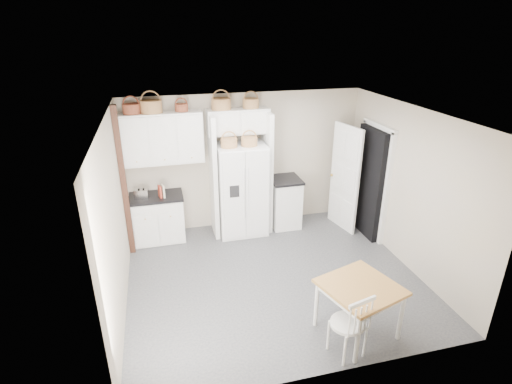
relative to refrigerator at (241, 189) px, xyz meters
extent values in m
plane|color=#34353C|center=(0.15, -1.64, -0.87)|extent=(4.50, 4.50, 0.00)
plane|color=white|center=(0.15, -1.64, 1.73)|extent=(4.50, 4.50, 0.00)
plane|color=#B1A79C|center=(0.15, 0.36, 0.43)|extent=(4.50, 0.00, 4.50)
plane|color=#B1A79C|center=(-2.10, -1.64, 0.43)|extent=(0.00, 4.00, 4.00)
plane|color=#B1A79C|center=(2.40, -1.64, 0.43)|extent=(0.00, 4.00, 4.00)
cube|color=white|center=(0.00, 0.00, 0.00)|extent=(0.90, 0.72, 1.74)
cube|color=white|center=(-1.56, 0.06, -0.45)|extent=(0.91, 0.58, 0.84)
cube|color=white|center=(0.88, 0.06, -0.40)|extent=(0.54, 0.65, 0.95)
cube|color=#A77735|center=(0.85, -3.09, -0.51)|extent=(1.09, 1.09, 0.72)
cube|color=white|center=(0.56, -3.39, -0.41)|extent=(0.53, 0.50, 0.91)
cube|color=black|center=(-1.56, 0.06, -0.01)|extent=(0.95, 0.61, 0.04)
cube|color=black|center=(0.88, 0.06, 0.10)|extent=(0.58, 0.69, 0.04)
cube|color=silver|center=(-1.80, 0.01, 0.10)|extent=(0.26, 0.18, 0.17)
cube|color=#AB3725|center=(-1.49, -0.02, 0.12)|extent=(0.07, 0.15, 0.22)
cube|color=beige|center=(-1.43, -0.02, 0.13)|extent=(0.07, 0.16, 0.23)
cylinder|color=maroon|center=(-1.81, 0.19, 1.56)|extent=(0.29, 0.29, 0.17)
cylinder|color=olive|center=(-1.49, 0.19, 1.59)|extent=(0.36, 0.36, 0.21)
cylinder|color=maroon|center=(-0.99, 0.19, 1.55)|extent=(0.22, 0.22, 0.13)
cylinder|color=olive|center=(-0.30, 0.19, 1.58)|extent=(0.34, 0.34, 0.19)
cylinder|color=olive|center=(0.24, 0.19, 1.56)|extent=(0.29, 0.29, 0.17)
cylinder|color=olive|center=(-0.23, -0.10, 0.95)|extent=(0.29, 0.29, 0.16)
cylinder|color=olive|center=(0.14, -0.10, 0.95)|extent=(0.29, 0.29, 0.16)
cube|color=white|center=(-1.35, 0.19, 1.03)|extent=(1.40, 0.34, 0.90)
cube|color=white|center=(0.00, 0.19, 1.26)|extent=(1.12, 0.34, 0.45)
cube|color=white|center=(-0.51, 0.06, 0.28)|extent=(0.08, 0.60, 2.30)
cube|color=white|center=(0.51, 0.06, 0.28)|extent=(0.08, 0.60, 2.30)
cube|color=black|center=(-2.05, -0.29, 0.43)|extent=(0.09, 0.09, 2.60)
cube|color=black|center=(2.31, -0.64, 0.16)|extent=(0.18, 0.85, 2.05)
cube|color=white|center=(1.95, -0.31, 0.16)|extent=(0.21, 0.79, 2.05)
camera|label=1|loc=(-1.44, -6.77, 2.87)|focal=28.00mm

